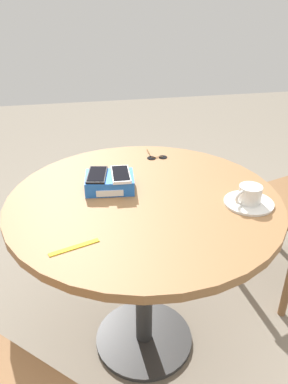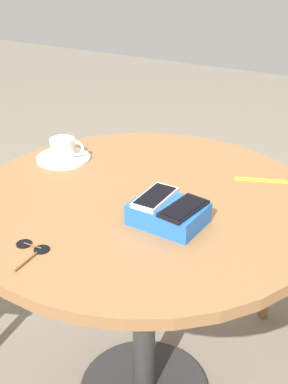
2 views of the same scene
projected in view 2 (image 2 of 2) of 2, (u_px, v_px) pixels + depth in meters
round_table at (144, 236)px, 1.49m from camera, size 0.96×0.96×0.73m
phone_box at (168, 214)px, 1.31m from camera, size 0.19×0.15×0.05m
phone_black at (184, 208)px, 1.28m from camera, size 0.09×0.14×0.01m
phone_white at (155, 197)px, 1.32m from camera, size 0.07×0.14×0.01m
saucer at (63, 158)px, 1.66m from camera, size 0.17×0.17×0.01m
coffee_cup at (63, 148)px, 1.65m from camera, size 0.10×0.08×0.06m
lanyard_strap at (261, 180)px, 1.53m from camera, size 0.15×0.06×0.00m
sunglasses at (32, 248)px, 1.22m from camera, size 0.09×0.11×0.01m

